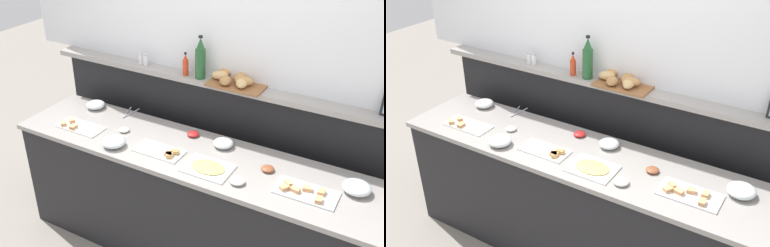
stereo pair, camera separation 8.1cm
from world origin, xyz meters
The scene contains 21 objects.
ground_plane centered at (0.00, 0.60, 0.00)m, with size 12.00×12.00×0.00m, color gray.
buffet_counter centered at (0.00, 0.00, 0.46)m, with size 2.71×0.63×0.93m.
back_ledge_unit centered at (0.00, 0.49, 0.68)m, with size 2.92×0.22×1.30m.
sandwich_platter_side centered at (-0.92, -0.11, 0.94)m, with size 0.37×0.17×0.04m.
sandwich_platter_front centered at (0.81, -0.06, 0.94)m, with size 0.37×0.19×0.04m.
sandwich_platter_rear centered at (-0.18, -0.10, 0.94)m, with size 0.35×0.17×0.04m.
cold_cuts_platter centered at (0.19, -0.12, 0.94)m, with size 0.31×0.23×0.02m.
glass_bowl_large centered at (-0.51, -0.19, 0.96)m, with size 0.16×0.16×0.07m.
glass_bowl_medium centered at (1.07, 0.10, 0.96)m, with size 0.17×0.17×0.07m.
glass_bowl_small centered at (-1.01, 0.20, 0.95)m, with size 0.15×0.15×0.06m.
glass_bowl_extra centered at (0.15, 0.18, 0.95)m, with size 0.14×0.14×0.06m.
condiment_bowl_teal centered at (-0.58, 0.01, 0.94)m, with size 0.08×0.08×0.03m, color silver.
condiment_bowl_red centered at (-0.10, 0.20, 0.94)m, with size 0.09×0.09×0.03m, color red.
condiment_bowl_cream centered at (0.53, 0.05, 0.94)m, with size 0.09×0.09×0.03m, color brown.
condiment_bowl_dark centered at (0.42, -0.17, 0.94)m, with size 0.10×0.10×0.03m, color silver.
serving_tongs centered at (-0.72, 0.26, 0.93)m, with size 0.08×0.19×0.01m.
wine_bottle_green centered at (-0.15, 0.40, 1.44)m, with size 0.08×0.08×0.32m.
hot_sauce_bottle centered at (-0.27, 0.39, 1.38)m, with size 0.04×0.04×0.18m.
salt_shaker centered at (-0.69, 0.41, 1.34)m, with size 0.03×0.03×0.09m.
pepper_shaker centered at (-0.64, 0.41, 1.34)m, with size 0.03×0.03×0.09m.
bread_basket centered at (0.12, 0.41, 1.34)m, with size 0.40×0.29×0.08m.
Camera 1 is at (1.29, -2.28, 2.58)m, focal length 42.31 mm.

